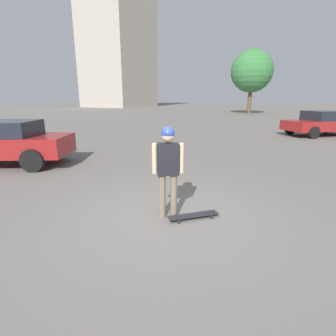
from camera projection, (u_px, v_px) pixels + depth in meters
name	position (u px, v px, depth m)	size (l,w,h in m)	color
ground_plane	(168.00, 216.00, 4.93)	(220.00, 220.00, 0.00)	slate
person	(168.00, 163.00, 4.66)	(0.51, 0.36, 1.68)	#7A6B56
skateboard	(193.00, 215.00, 4.84)	(0.82, 0.81, 0.07)	#232328
car_parked_near	(6.00, 142.00, 8.54)	(4.39, 3.44, 1.45)	maroon
car_parked_far	(321.00, 123.00, 15.33)	(4.38, 4.16, 1.44)	maroon
building_block_distant	(117.00, 13.00, 60.92)	(12.48, 15.84, 42.56)	#B2A899
tree_distant	(252.00, 71.00, 34.97)	(5.55, 5.55, 8.40)	brown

